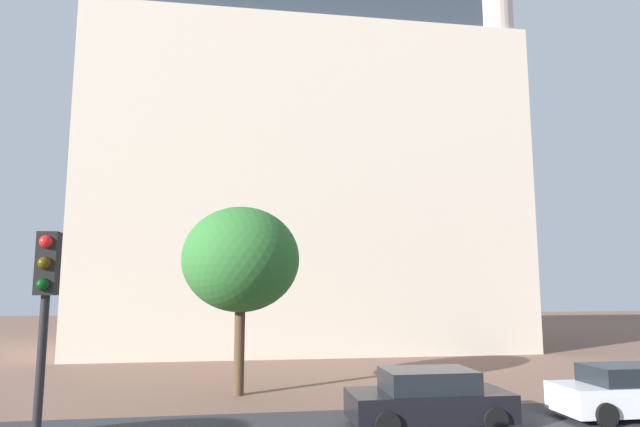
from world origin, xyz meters
TOP-DOWN VIEW (x-y plane):
  - ground_plane at (0.00, 10.00)m, footprint 120.00×120.00m
  - landmark_building at (2.15, 29.17)m, footprint 25.69×12.03m
  - car_black at (3.01, 9.70)m, footprint 4.33×2.11m
  - car_white at (9.07, 9.70)m, footprint 4.33×1.94m
  - traffic_light_pole at (-4.85, 3.40)m, footprint 0.28×0.34m
  - tree_curb_far at (-2.08, 14.63)m, footprint 4.16×4.16m

SIDE VIEW (x-z plane):
  - ground_plane at x=0.00m, z-range 0.00..0.00m
  - car_white at x=9.07m, z-range -0.03..1.44m
  - car_black at x=3.01m, z-range -0.03..1.45m
  - traffic_light_pole at x=-4.85m, z-range 0.90..5.40m
  - tree_curb_far at x=-2.08m, z-range 1.39..7.96m
  - landmark_building at x=2.15m, z-range -5.78..28.81m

